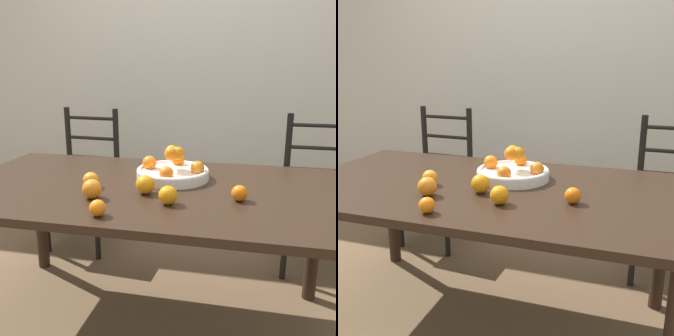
{
  "view_description": "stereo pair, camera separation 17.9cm",
  "coord_description": "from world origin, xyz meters",
  "views": [
    {
      "loc": [
        0.47,
        -1.66,
        1.28
      ],
      "look_at": [
        0.09,
        0.03,
        0.81
      ],
      "focal_mm": 42.0,
      "sensor_mm": 36.0,
      "label": 1
    },
    {
      "loc": [
        0.65,
        -1.61,
        1.28
      ],
      "look_at": [
        0.09,
        0.03,
        0.81
      ],
      "focal_mm": 42.0,
      "sensor_mm": 36.0,
      "label": 2
    }
  ],
  "objects": [
    {
      "name": "ground_plane",
      "position": [
        0.0,
        0.0,
        0.0
      ],
      "size": [
        12.0,
        12.0,
        0.0
      ],
      "primitive_type": "plane",
      "color": "brown"
    },
    {
      "name": "wall_back",
      "position": [
        0.0,
        1.55,
        1.3
      ],
      "size": [
        8.0,
        0.06,
        2.6
      ],
      "color": "beige",
      "rests_on": "ground_plane"
    },
    {
      "name": "dining_table",
      "position": [
        0.0,
        0.0,
        0.65
      ],
      "size": [
        1.79,
        0.99,
        0.73
      ],
      "color": "black",
      "rests_on": "ground_plane"
    },
    {
      "name": "fruit_bowl",
      "position": [
        0.09,
        0.14,
        0.77
      ],
      "size": [
        0.35,
        0.35,
        0.16
      ],
      "color": "white",
      "rests_on": "dining_table"
    },
    {
      "name": "orange_loose_0",
      "position": [
        -0.24,
        -0.08,
        0.77
      ],
      "size": [
        0.07,
        0.07,
        0.07
      ],
      "color": "orange",
      "rests_on": "dining_table"
    },
    {
      "name": "orange_loose_1",
      "position": [
        -0.17,
        -0.22,
        0.77
      ],
      "size": [
        0.08,
        0.08,
        0.08
      ],
      "color": "orange",
      "rests_on": "dining_table"
    },
    {
      "name": "orange_loose_2",
      "position": [
        0.02,
        -0.11,
        0.77
      ],
      "size": [
        0.08,
        0.08,
        0.08
      ],
      "color": "orange",
      "rests_on": "dining_table"
    },
    {
      "name": "orange_loose_3",
      "position": [
        0.15,
        -0.22,
        0.77
      ],
      "size": [
        0.08,
        0.08,
        0.08
      ],
      "color": "orange",
      "rests_on": "dining_table"
    },
    {
      "name": "orange_loose_4",
      "position": [
        0.42,
        -0.11,
        0.77
      ],
      "size": [
        0.07,
        0.07,
        0.07
      ],
      "color": "orange",
      "rests_on": "dining_table"
    },
    {
      "name": "orange_loose_5",
      "position": [
        -0.08,
        -0.39,
        0.76
      ],
      "size": [
        0.06,
        0.06,
        0.06
      ],
      "color": "orange",
      "rests_on": "dining_table"
    },
    {
      "name": "chair_left",
      "position": [
        -0.69,
        0.81,
        0.46
      ],
      "size": [
        0.44,
        0.42,
        0.97
      ],
      "rotation": [
        0.0,
        0.0,
        -0.06
      ],
      "color": "black",
      "rests_on": "ground_plane"
    },
    {
      "name": "chair_right",
      "position": [
        0.88,
        0.81,
        0.46
      ],
      "size": [
        0.42,
        0.4,
        0.97
      ],
      "rotation": [
        0.0,
        0.0,
        -0.01
      ],
      "color": "black",
      "rests_on": "ground_plane"
    }
  ]
}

